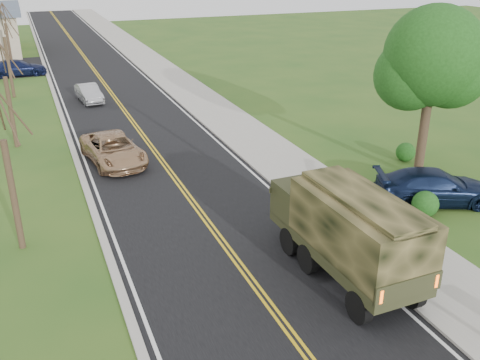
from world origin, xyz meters
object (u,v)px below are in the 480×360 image
sedan_silver (89,93)px  pickup_navy (435,187)px  suv_champagne (113,149)px  military_truck (348,227)px

sedan_silver → pickup_navy: size_ratio=0.73×
suv_champagne → pickup_navy: bearing=-47.6°
suv_champagne → sedan_silver: size_ratio=1.37×
military_truck → suv_champagne: (-5.36, 13.60, -1.14)m
military_truck → sedan_silver: military_truck is taller
sedan_silver → pickup_navy: 25.87m
suv_champagne → pickup_navy: pickup_navy is taller
sedan_silver → pickup_navy: bearing=-69.6°
suv_champagne → sedan_silver: (0.45, 13.02, -0.10)m
sedan_silver → military_truck: bearing=-85.9°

